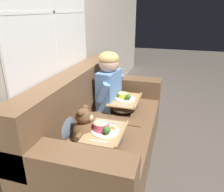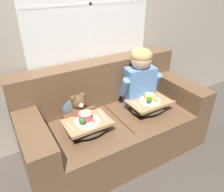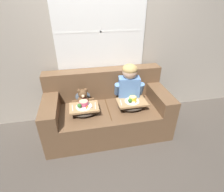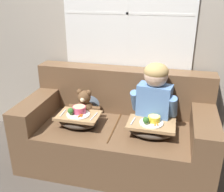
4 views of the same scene
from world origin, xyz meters
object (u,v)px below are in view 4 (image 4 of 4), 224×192
object	(u,v)px
lap_tray_child	(151,128)
throw_pillow_behind_child	(155,103)
throw_pillow_behind_teddy	(90,96)
child_figure	(155,93)
teddy_bear	(84,106)
couch	(117,131)
lap_tray_teddy	(78,119)

from	to	relation	value
lap_tray_child	throw_pillow_behind_child	bearing A→B (deg)	90.03
throw_pillow_behind_child	lap_tray_child	size ratio (longest dim) A/B	0.81
throw_pillow_behind_child	lap_tray_child	xyz separation A→B (m)	(0.00, -0.37, -0.09)
throw_pillow_behind_teddy	lap_tray_child	world-z (taller)	throw_pillow_behind_teddy
child_figure	teddy_bear	distance (m)	0.72
throw_pillow_behind_child	throw_pillow_behind_teddy	world-z (taller)	throw_pillow_behind_child
child_figure	teddy_bear	size ratio (longest dim) A/B	1.89
couch	throw_pillow_behind_teddy	world-z (taller)	couch
throw_pillow_behind_teddy	child_figure	world-z (taller)	child_figure
lap_tray_child	throw_pillow_behind_teddy	bearing A→B (deg)	151.94
lap_tray_teddy	child_figure	bearing A→B (deg)	14.55
lap_tray_child	couch	bearing A→B (deg)	154.00
lap_tray_child	child_figure	bearing A→B (deg)	90.11
couch	throw_pillow_behind_teddy	distance (m)	0.48
throw_pillow_behind_teddy	couch	bearing A→B (deg)	-30.04
couch	throw_pillow_behind_child	xyz separation A→B (m)	(0.35, 0.20, 0.26)
teddy_bear	lap_tray_teddy	xyz separation A→B (m)	(-0.00, -0.18, -0.06)
throw_pillow_behind_child	lap_tray_teddy	bearing A→B (deg)	-152.04
couch	throw_pillow_behind_child	world-z (taller)	couch
teddy_bear	lap_tray_child	world-z (taller)	teddy_bear
throw_pillow_behind_child	lap_tray_child	world-z (taller)	throw_pillow_behind_child
couch	lap_tray_teddy	bearing A→B (deg)	-154.20
child_figure	teddy_bear	world-z (taller)	child_figure
couch	lap_tray_child	xyz separation A→B (m)	(0.35, -0.17, 0.17)
throw_pillow_behind_child	teddy_bear	world-z (taller)	throw_pillow_behind_child
throw_pillow_behind_teddy	teddy_bear	size ratio (longest dim) A/B	1.02
throw_pillow_behind_child	lap_tray_child	distance (m)	0.38
throw_pillow_behind_child	lap_tray_teddy	world-z (taller)	throw_pillow_behind_child
throw_pillow_behind_teddy	lap_tray_teddy	size ratio (longest dim) A/B	0.83
throw_pillow_behind_child	lap_tray_teddy	distance (m)	0.79
couch	teddy_bear	bearing A→B (deg)	178.52
child_figure	lap_tray_child	distance (m)	0.33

